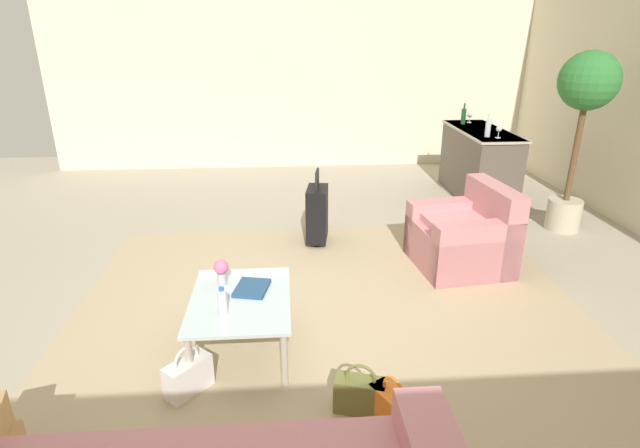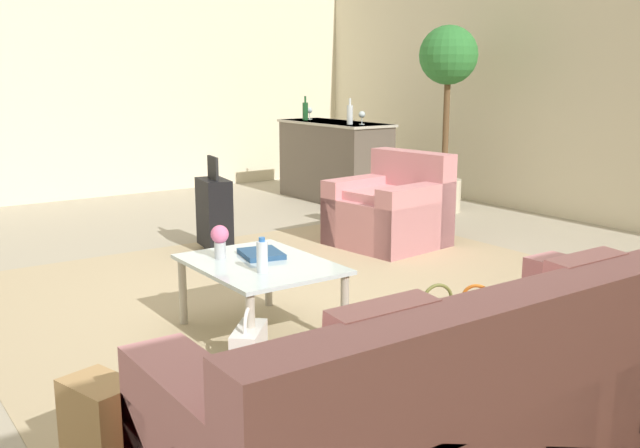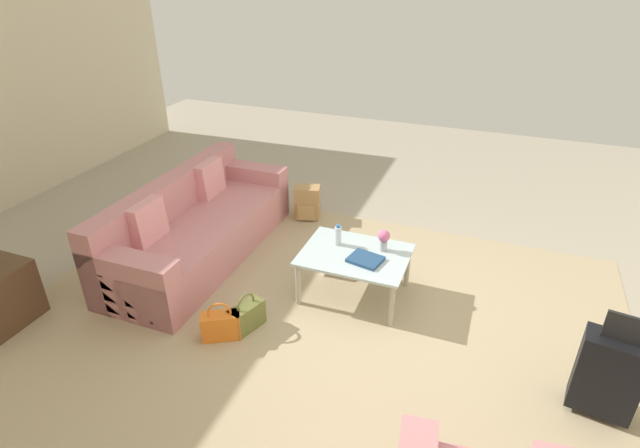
{
  "view_description": "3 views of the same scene",
  "coord_description": "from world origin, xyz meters",
  "px_view_note": "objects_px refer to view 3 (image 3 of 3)",
  "views": [
    {
      "loc": [
        3.61,
        -0.15,
        2.29
      ],
      "look_at": [
        0.23,
        0.1,
        0.95
      ],
      "focal_mm": 28.0,
      "sensor_mm": 36.0,
      "label": 1
    },
    {
      "loc": [
        3.97,
        -2.56,
        1.56
      ],
      "look_at": [
        0.53,
        -0.16,
        0.67
      ],
      "focal_mm": 40.0,
      "sensor_mm": 36.0,
      "label": 2
    },
    {
      "loc": [
        -0.67,
        3.18,
        2.84
      ],
      "look_at": [
        0.51,
        0.11,
        1.05
      ],
      "focal_mm": 28.0,
      "sensor_mm": 36.0,
      "label": 3
    }
  ],
  "objects_px": {
    "water_bottle": "(338,236)",
    "flower_vase": "(384,238)",
    "coffee_table_book": "(365,259)",
    "handbag_white": "(322,256)",
    "handbag_orange": "(221,325)",
    "backpack_tan": "(307,203)",
    "couch": "(194,229)",
    "handbag_olive": "(247,316)",
    "suitcase_black": "(608,374)",
    "coffee_table": "(355,259)"
  },
  "relations": [
    {
      "from": "flower_vase",
      "to": "handbag_white",
      "type": "distance_m",
      "value": 0.82
    },
    {
      "from": "handbag_white",
      "to": "water_bottle",
      "type": "bearing_deg",
      "value": 136.17
    },
    {
      "from": "handbag_white",
      "to": "couch",
      "type": "bearing_deg",
      "value": 9.62
    },
    {
      "from": "handbag_orange",
      "to": "backpack_tan",
      "type": "relative_size",
      "value": 0.89
    },
    {
      "from": "couch",
      "to": "coffee_table_book",
      "type": "xyz_separation_m",
      "value": [
        -1.91,
        0.18,
        0.17
      ]
    },
    {
      "from": "handbag_orange",
      "to": "backpack_tan",
      "type": "height_order",
      "value": "backpack_tan"
    },
    {
      "from": "coffee_table",
      "to": "water_bottle",
      "type": "height_order",
      "value": "water_bottle"
    },
    {
      "from": "couch",
      "to": "coffee_table",
      "type": "bearing_deg",
      "value": 176.8
    },
    {
      "from": "suitcase_black",
      "to": "handbag_orange",
      "type": "xyz_separation_m",
      "value": [
        2.85,
        0.27,
        -0.23
      ]
    },
    {
      "from": "flower_vase",
      "to": "handbag_orange",
      "type": "height_order",
      "value": "flower_vase"
    },
    {
      "from": "backpack_tan",
      "to": "coffee_table_book",
      "type": "bearing_deg",
      "value": 129.2
    },
    {
      "from": "couch",
      "to": "backpack_tan",
      "type": "bearing_deg",
      "value": -123.71
    },
    {
      "from": "couch",
      "to": "handbag_olive",
      "type": "bearing_deg",
      "value": 140.81
    },
    {
      "from": "coffee_table",
      "to": "water_bottle",
      "type": "xyz_separation_m",
      "value": [
        0.2,
        -0.1,
        0.15
      ]
    },
    {
      "from": "coffee_table",
      "to": "flower_vase",
      "type": "distance_m",
      "value": 0.32
    },
    {
      "from": "water_bottle",
      "to": "handbag_orange",
      "type": "distance_m",
      "value": 1.32
    },
    {
      "from": "water_bottle",
      "to": "flower_vase",
      "type": "height_order",
      "value": "flower_vase"
    },
    {
      "from": "suitcase_black",
      "to": "handbag_orange",
      "type": "height_order",
      "value": "suitcase_black"
    },
    {
      "from": "water_bottle",
      "to": "handbag_white",
      "type": "xyz_separation_m",
      "value": [
        0.24,
        -0.23,
        -0.42
      ]
    },
    {
      "from": "couch",
      "to": "backpack_tan",
      "type": "relative_size",
      "value": 5.99
    },
    {
      "from": "flower_vase",
      "to": "coffee_table",
      "type": "bearing_deg",
      "value": 34.29
    },
    {
      "from": "backpack_tan",
      "to": "coffee_table",
      "type": "bearing_deg",
      "value": 127.7
    },
    {
      "from": "water_bottle",
      "to": "handbag_white",
      "type": "relative_size",
      "value": 0.57
    },
    {
      "from": "couch",
      "to": "handbag_orange",
      "type": "bearing_deg",
      "value": 131.45
    },
    {
      "from": "water_bottle",
      "to": "flower_vase",
      "type": "relative_size",
      "value": 1.0
    },
    {
      "from": "couch",
      "to": "flower_vase",
      "type": "height_order",
      "value": "couch"
    },
    {
      "from": "coffee_table_book",
      "to": "handbag_white",
      "type": "bearing_deg",
      "value": -24.05
    },
    {
      "from": "handbag_olive",
      "to": "handbag_white",
      "type": "xyz_separation_m",
      "value": [
        -0.27,
        -1.12,
        0.0
      ]
    },
    {
      "from": "couch",
      "to": "coffee_table_book",
      "type": "bearing_deg",
      "value": 174.62
    },
    {
      "from": "water_bottle",
      "to": "handbag_orange",
      "type": "xyz_separation_m",
      "value": [
        0.65,
        1.07,
        -0.42
      ]
    },
    {
      "from": "handbag_olive",
      "to": "handbag_white",
      "type": "distance_m",
      "value": 1.15
    },
    {
      "from": "handbag_orange",
      "to": "backpack_tan",
      "type": "bearing_deg",
      "value": -86.24
    },
    {
      "from": "couch",
      "to": "suitcase_black",
      "type": "distance_m",
      "value": 3.88
    },
    {
      "from": "coffee_table_book",
      "to": "flower_vase",
      "type": "xyz_separation_m",
      "value": [
        -0.1,
        -0.23,
        0.11
      ]
    },
    {
      "from": "handbag_white",
      "to": "backpack_tan",
      "type": "distance_m",
      "value": 1.11
    },
    {
      "from": "coffee_table",
      "to": "suitcase_black",
      "type": "xyz_separation_m",
      "value": [
        -2.0,
        0.7,
        -0.04
      ]
    },
    {
      "from": "coffee_table_book",
      "to": "flower_vase",
      "type": "bearing_deg",
      "value": -101.33
    },
    {
      "from": "coffee_table",
      "to": "suitcase_black",
      "type": "distance_m",
      "value": 2.12
    },
    {
      "from": "water_bottle",
      "to": "handbag_orange",
      "type": "relative_size",
      "value": 0.57
    },
    {
      "from": "handbag_orange",
      "to": "backpack_tan",
      "type": "xyz_separation_m",
      "value": [
        0.15,
        -2.26,
        0.06
      ]
    },
    {
      "from": "suitcase_black",
      "to": "handbag_white",
      "type": "relative_size",
      "value": 2.37
    },
    {
      "from": "coffee_table_book",
      "to": "handbag_olive",
      "type": "bearing_deg",
      "value": 52.73
    },
    {
      "from": "coffee_table_book",
      "to": "handbag_olive",
      "type": "xyz_separation_m",
      "value": [
        0.82,
        0.71,
        -0.34
      ]
    },
    {
      "from": "backpack_tan",
      "to": "handbag_orange",
      "type": "bearing_deg",
      "value": 93.76
    },
    {
      "from": "water_bottle",
      "to": "suitcase_black",
      "type": "height_order",
      "value": "suitcase_black"
    },
    {
      "from": "coffee_table",
      "to": "handbag_orange",
      "type": "bearing_deg",
      "value": 48.72
    },
    {
      "from": "couch",
      "to": "flower_vase",
      "type": "distance_m",
      "value": 2.03
    },
    {
      "from": "flower_vase",
      "to": "handbag_olive",
      "type": "xyz_separation_m",
      "value": [
        0.92,
        0.94,
        -0.45
      ]
    },
    {
      "from": "coffee_table",
      "to": "suitcase_black",
      "type": "bearing_deg",
      "value": 160.71
    },
    {
      "from": "coffee_table_book",
      "to": "handbag_white",
      "type": "relative_size",
      "value": 0.79
    }
  ]
}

